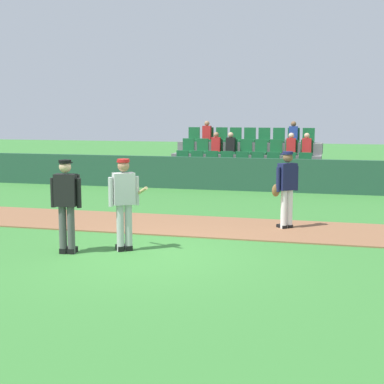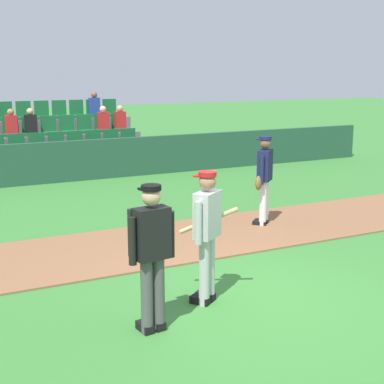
% 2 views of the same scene
% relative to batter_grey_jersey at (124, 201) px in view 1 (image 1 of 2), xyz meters
% --- Properties ---
extents(ground_plane, '(80.00, 80.00, 0.00)m').
position_rel_batter_grey_jersey_xyz_m(ground_plane, '(0.51, -0.20, -0.97)').
color(ground_plane, '#387A33').
extents(infield_dirt_path, '(28.00, 2.40, 0.03)m').
position_rel_batter_grey_jersey_xyz_m(infield_dirt_path, '(0.51, 2.65, -0.95)').
color(infield_dirt_path, brown).
rests_on(infield_dirt_path, ground).
extents(dugout_fence, '(20.00, 0.16, 1.11)m').
position_rel_batter_grey_jersey_xyz_m(dugout_fence, '(0.51, 8.99, -0.41)').
color(dugout_fence, '#234C38').
rests_on(dugout_fence, ground).
extents(stadium_bleachers, '(5.55, 2.95, 2.30)m').
position_rel_batter_grey_jersey_xyz_m(stadium_bleachers, '(0.52, 10.88, -0.34)').
color(stadium_bleachers, slate).
rests_on(stadium_bleachers, ground).
extents(batter_grey_jersey, '(0.73, 0.70, 1.76)m').
position_rel_batter_grey_jersey_xyz_m(batter_grey_jersey, '(0.00, 0.00, 0.00)').
color(batter_grey_jersey, '#B2B2B2').
rests_on(batter_grey_jersey, ground).
extents(umpire_home_plate, '(0.59, 0.34, 1.76)m').
position_rel_batter_grey_jersey_xyz_m(umpire_home_plate, '(-0.97, -0.45, 0.03)').
color(umpire_home_plate, '#4C4C4C').
rests_on(umpire_home_plate, ground).
extents(runner_navy_jersey, '(0.58, 0.49, 1.76)m').
position_rel_batter_grey_jersey_xyz_m(runner_navy_jersey, '(2.77, 2.84, -0.01)').
color(runner_navy_jersey, white).
rests_on(runner_navy_jersey, ground).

